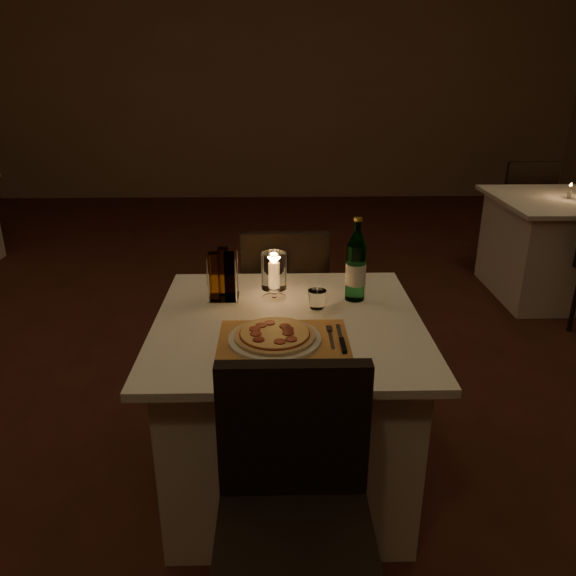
{
  "coord_description": "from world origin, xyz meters",
  "views": [
    {
      "loc": [
        0.23,
        -2.33,
        1.63
      ],
      "look_at": [
        0.28,
        -0.4,
        0.86
      ],
      "focal_mm": 35.0,
      "sensor_mm": 36.0,
      "label": 1
    }
  ],
  "objects_px": {
    "tumbler": "(317,299)",
    "neighbor_table_right": "(559,247)",
    "plate": "(275,339)",
    "hurricane_candle": "(274,273)",
    "chair_far": "(285,294)",
    "pizza": "(275,335)",
    "water_bottle": "(356,267)",
    "main_table": "(288,403)",
    "chair_near": "(294,496)"
  },
  "relations": [
    {
      "from": "main_table",
      "to": "water_bottle",
      "type": "bearing_deg",
      "value": 35.23
    },
    {
      "from": "main_table",
      "to": "neighbor_table_right",
      "type": "relative_size",
      "value": 1.0
    },
    {
      "from": "pizza",
      "to": "water_bottle",
      "type": "relative_size",
      "value": 0.82
    },
    {
      "from": "tumbler",
      "to": "hurricane_candle",
      "type": "distance_m",
      "value": 0.21
    },
    {
      "from": "pizza",
      "to": "neighbor_table_right",
      "type": "bearing_deg",
      "value": 46.09
    },
    {
      "from": "tumbler",
      "to": "hurricane_candle",
      "type": "relative_size",
      "value": 0.37
    },
    {
      "from": "plate",
      "to": "neighbor_table_right",
      "type": "xyz_separation_m",
      "value": [
        2.1,
        2.18,
        -0.38
      ]
    },
    {
      "from": "hurricane_candle",
      "to": "chair_near",
      "type": "bearing_deg",
      "value": -86.73
    },
    {
      "from": "pizza",
      "to": "tumbler",
      "type": "height_order",
      "value": "tumbler"
    },
    {
      "from": "plate",
      "to": "pizza",
      "type": "bearing_deg",
      "value": 169.94
    },
    {
      "from": "chair_near",
      "to": "hurricane_candle",
      "type": "height_order",
      "value": "hurricane_candle"
    },
    {
      "from": "water_bottle",
      "to": "main_table",
      "type": "bearing_deg",
      "value": -144.77
    },
    {
      "from": "tumbler",
      "to": "plate",
      "type": "bearing_deg",
      "value": -119.75
    },
    {
      "from": "hurricane_candle",
      "to": "main_table",
      "type": "bearing_deg",
      "value": -75.27
    },
    {
      "from": "neighbor_table_right",
      "to": "water_bottle",
      "type": "bearing_deg",
      "value": -134.48
    },
    {
      "from": "chair_far",
      "to": "tumbler",
      "type": "bearing_deg",
      "value": -79.16
    },
    {
      "from": "chair_far",
      "to": "hurricane_candle",
      "type": "distance_m",
      "value": 0.6
    },
    {
      "from": "water_bottle",
      "to": "hurricane_candle",
      "type": "relative_size",
      "value": 1.72
    },
    {
      "from": "main_table",
      "to": "chair_near",
      "type": "relative_size",
      "value": 1.11
    },
    {
      "from": "main_table",
      "to": "hurricane_candle",
      "type": "height_order",
      "value": "hurricane_candle"
    },
    {
      "from": "neighbor_table_right",
      "to": "main_table",
      "type": "bearing_deg",
      "value": -135.69
    },
    {
      "from": "neighbor_table_right",
      "to": "chair_near",
      "type": "bearing_deg",
      "value": -127.05
    },
    {
      "from": "plate",
      "to": "hurricane_candle",
      "type": "distance_m",
      "value": 0.39
    },
    {
      "from": "water_bottle",
      "to": "neighbor_table_right",
      "type": "bearing_deg",
      "value": 45.52
    },
    {
      "from": "chair_near",
      "to": "plate",
      "type": "bearing_deg",
      "value": 95.35
    },
    {
      "from": "pizza",
      "to": "neighbor_table_right",
      "type": "distance_m",
      "value": 3.05
    },
    {
      "from": "pizza",
      "to": "water_bottle",
      "type": "xyz_separation_m",
      "value": [
        0.33,
        0.37,
        0.11
      ]
    },
    {
      "from": "main_table",
      "to": "chair_far",
      "type": "bearing_deg",
      "value": 90.0
    },
    {
      "from": "chair_far",
      "to": "water_bottle",
      "type": "xyz_separation_m",
      "value": [
        0.27,
        -0.52,
        0.33
      ]
    },
    {
      "from": "plate",
      "to": "pizza",
      "type": "xyz_separation_m",
      "value": [
        -0.0,
        0.0,
        0.02
      ]
    },
    {
      "from": "plate",
      "to": "chair_far",
      "type": "bearing_deg",
      "value": 86.8
    },
    {
      "from": "tumbler",
      "to": "neighbor_table_right",
      "type": "bearing_deg",
      "value": 44.36
    },
    {
      "from": "chair_far",
      "to": "tumbler",
      "type": "xyz_separation_m",
      "value": [
        0.12,
        -0.6,
        0.23
      ]
    },
    {
      "from": "tumbler",
      "to": "neighbor_table_right",
      "type": "distance_m",
      "value": 2.73
    },
    {
      "from": "main_table",
      "to": "chair_far",
      "type": "relative_size",
      "value": 1.11
    },
    {
      "from": "pizza",
      "to": "hurricane_candle",
      "type": "bearing_deg",
      "value": 90.3
    },
    {
      "from": "neighbor_table_right",
      "to": "chair_far",
      "type": "bearing_deg",
      "value": -147.87
    },
    {
      "from": "chair_near",
      "to": "pizza",
      "type": "relative_size",
      "value": 3.21
    },
    {
      "from": "chair_near",
      "to": "tumbler",
      "type": "distance_m",
      "value": 0.86
    },
    {
      "from": "plate",
      "to": "neighbor_table_right",
      "type": "height_order",
      "value": "plate"
    },
    {
      "from": "chair_far",
      "to": "plate",
      "type": "height_order",
      "value": "chair_far"
    },
    {
      "from": "chair_far",
      "to": "hurricane_candle",
      "type": "relative_size",
      "value": 4.56
    },
    {
      "from": "chair_near",
      "to": "pizza",
      "type": "height_order",
      "value": "chair_near"
    },
    {
      "from": "plate",
      "to": "neighbor_table_right",
      "type": "bearing_deg",
      "value": 46.09
    },
    {
      "from": "chair_far",
      "to": "tumbler",
      "type": "relative_size",
      "value": 12.39
    },
    {
      "from": "chair_near",
      "to": "plate",
      "type": "xyz_separation_m",
      "value": [
        -0.05,
        0.53,
        0.2
      ]
    },
    {
      "from": "plate",
      "to": "water_bottle",
      "type": "bearing_deg",
      "value": 49.03
    },
    {
      "from": "pizza",
      "to": "chair_far",
      "type": "bearing_deg",
      "value": 86.79
    },
    {
      "from": "chair_far",
      "to": "pizza",
      "type": "xyz_separation_m",
      "value": [
        -0.05,
        -0.89,
        0.22
      ]
    },
    {
      "from": "chair_near",
      "to": "neighbor_table_right",
      "type": "relative_size",
      "value": 0.9
    }
  ]
}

